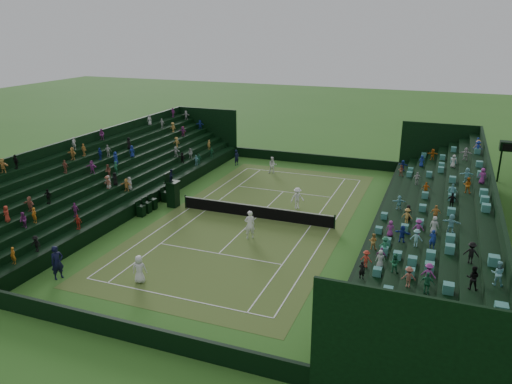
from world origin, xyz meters
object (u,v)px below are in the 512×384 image
player_near_east (250,225)px  player_near_west (139,269)px  player_far_west (273,165)px  umpire_chair (173,191)px  tennis_net (256,211)px  player_far_east (297,198)px

player_near_east → player_near_west: bearing=30.8°
player_far_west → umpire_chair: bearing=-132.4°
player_near_east → player_far_west: size_ratio=1.22×
player_far_west → player_near_east: bearing=-98.4°
tennis_net → umpire_chair: bearing=-179.7°
umpire_chair → player_far_west: bearing=69.6°
umpire_chair → player_near_east: (7.75, -3.47, -0.31)m
umpire_chair → player_far_east: 9.57m
umpire_chair → player_near_west: 11.96m
tennis_net → player_far_west: 11.54m
player_far_west → player_far_east: player_far_east is taller
player_near_west → player_far_east: player_far_east is taller
umpire_chair → player_far_east: (9.07, 3.03, -0.45)m
umpire_chair → player_far_west: size_ratio=1.89×
umpire_chair → player_far_east: bearing=18.5°
tennis_net → player_near_east: player_near_east is taller
player_far_east → umpire_chair: bearing=160.6°
umpire_chair → player_near_west: size_ratio=1.88×
tennis_net → player_far_east: size_ratio=7.00×
player_near_east → player_far_west: player_near_east is taller
tennis_net → player_near_west: size_ratio=7.33×
player_near_east → player_far_west: (-3.56, 14.74, -0.17)m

